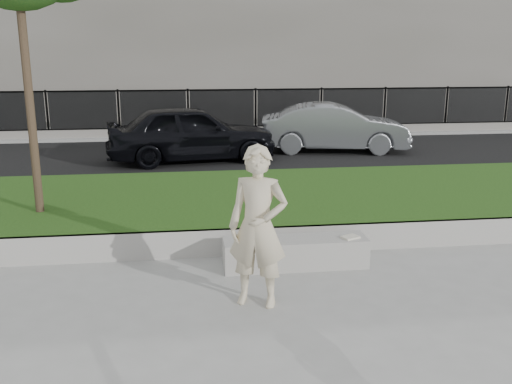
{
  "coord_description": "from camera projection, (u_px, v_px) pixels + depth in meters",
  "views": [
    {
      "loc": [
        -0.83,
        -6.62,
        2.89
      ],
      "look_at": [
        0.19,
        1.2,
        0.89
      ],
      "focal_mm": 40.0,
      "sensor_mm": 36.0,
      "label": 1
    }
  ],
  "objects": [
    {
      "name": "ground",
      "position": [
        253.0,
        284.0,
        7.18
      ],
      "size": [
        90.0,
        90.0,
        0.0
      ],
      "primitive_type": "plane",
      "color": "gray",
      "rests_on": "ground"
    },
    {
      "name": "grass_bank",
      "position": [
        232.0,
        205.0,
        10.02
      ],
      "size": [
        34.0,
        4.0,
        0.4
      ],
      "primitive_type": "cube",
      "color": "#15360D",
      "rests_on": "ground"
    },
    {
      "name": "grass_kerb",
      "position": [
        244.0,
        242.0,
        8.13
      ],
      "size": [
        34.0,
        0.08,
        0.4
      ],
      "primitive_type": "cube",
      "color": "#99968F",
      "rests_on": "ground"
    },
    {
      "name": "street",
      "position": [
        214.0,
        157.0,
        15.35
      ],
      "size": [
        34.0,
        7.0,
        0.04
      ],
      "primitive_type": "cube",
      "color": "black",
      "rests_on": "ground"
    },
    {
      "name": "far_pavement",
      "position": [
        206.0,
        132.0,
        19.66
      ],
      "size": [
        34.0,
        3.0,
        0.12
      ],
      "primitive_type": "cube",
      "color": "gray",
      "rests_on": "ground"
    },
    {
      "name": "iron_fence",
      "position": [
        207.0,
        122.0,
        18.58
      ],
      "size": [
        32.0,
        0.3,
        1.5
      ],
      "color": "slate",
      "rests_on": "far_pavement"
    },
    {
      "name": "stone_bench",
      "position": [
        295.0,
        252.0,
        7.71
      ],
      "size": [
        1.94,
        0.49,
        0.4
      ],
      "primitive_type": "cube",
      "color": "#99968F",
      "rests_on": "ground"
    },
    {
      "name": "man",
      "position": [
        258.0,
        227.0,
        6.42
      ],
      "size": [
        0.79,
        0.66,
        1.86
      ],
      "primitive_type": "imported",
      "rotation": [
        0.0,
        0.0,
        -0.37
      ],
      "color": "beige",
      "rests_on": "ground"
    },
    {
      "name": "book",
      "position": [
        350.0,
        237.0,
        7.68
      ],
      "size": [
        0.27,
        0.24,
        0.03
      ],
      "primitive_type": "cube",
      "rotation": [
        0.0,
        0.0,
        0.42
      ],
      "color": "beige",
      "rests_on": "stone_bench"
    },
    {
      "name": "car_dark",
      "position": [
        191.0,
        133.0,
        14.59
      ],
      "size": [
        4.48,
        2.29,
        1.46
      ],
      "primitive_type": "imported",
      "rotation": [
        0.0,
        0.0,
        1.71
      ],
      "color": "black",
      "rests_on": "street"
    },
    {
      "name": "car_silver",
      "position": [
        334.0,
        128.0,
        15.99
      ],
      "size": [
        4.26,
        2.06,
        1.35
      ],
      "primitive_type": "imported",
      "rotation": [
        0.0,
        0.0,
        1.41
      ],
      "color": "gray",
      "rests_on": "street"
    }
  ]
}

